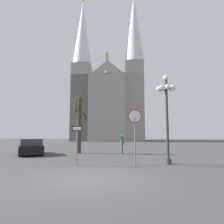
{
  "coord_description": "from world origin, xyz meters",
  "views": [
    {
      "loc": [
        1.74,
        -7.98,
        1.8
      ],
      "look_at": [
        -1.14,
        20.84,
        5.0
      ],
      "focal_mm": 31.39,
      "sensor_mm": 36.0,
      "label": 1
    }
  ],
  "objects_px": {
    "cathedral": "(109,95)",
    "one_way_arrow_sign": "(77,140)",
    "street_lamp": "(167,105)",
    "pedestrian_walking": "(122,142)",
    "stop_sign": "(135,126)",
    "parked_car_near_black": "(31,147)",
    "bare_tree": "(79,124)"
  },
  "relations": [
    {
      "from": "stop_sign",
      "to": "street_lamp",
      "type": "distance_m",
      "value": 2.42
    },
    {
      "from": "one_way_arrow_sign",
      "to": "parked_car_near_black",
      "type": "height_order",
      "value": "one_way_arrow_sign"
    },
    {
      "from": "cathedral",
      "to": "street_lamp",
      "type": "xyz_separation_m",
      "value": [
        7.73,
        -36.36,
        -7.91
      ]
    },
    {
      "from": "stop_sign",
      "to": "parked_car_near_black",
      "type": "distance_m",
      "value": 10.14
    },
    {
      "from": "cathedral",
      "to": "pedestrian_walking",
      "type": "relative_size",
      "value": 21.46
    },
    {
      "from": "stop_sign",
      "to": "pedestrian_walking",
      "type": "bearing_deg",
      "value": 99.86
    },
    {
      "from": "bare_tree",
      "to": "pedestrian_walking",
      "type": "relative_size",
      "value": 3.07
    },
    {
      "from": "street_lamp",
      "to": "pedestrian_walking",
      "type": "relative_size",
      "value": 3.18
    },
    {
      "from": "bare_tree",
      "to": "pedestrian_walking",
      "type": "distance_m",
      "value": 4.38
    },
    {
      "from": "street_lamp",
      "to": "bare_tree",
      "type": "xyz_separation_m",
      "value": [
        -7.03,
        5.78,
        -0.82
      ]
    },
    {
      "from": "one_way_arrow_sign",
      "to": "stop_sign",
      "type": "bearing_deg",
      "value": 8.01
    },
    {
      "from": "stop_sign",
      "to": "pedestrian_walking",
      "type": "xyz_separation_m",
      "value": [
        -1.04,
        6.0,
        -1.22
      ]
    },
    {
      "from": "cathedral",
      "to": "street_lamp",
      "type": "bearing_deg",
      "value": -77.99
    },
    {
      "from": "parked_car_near_black",
      "to": "pedestrian_walking",
      "type": "distance_m",
      "value": 7.88
    },
    {
      "from": "bare_tree",
      "to": "stop_sign",
      "type": "bearing_deg",
      "value": -51.38
    },
    {
      "from": "parked_car_near_black",
      "to": "pedestrian_walking",
      "type": "relative_size",
      "value": 2.59
    },
    {
      "from": "bare_tree",
      "to": "parked_car_near_black",
      "type": "relative_size",
      "value": 1.18
    },
    {
      "from": "one_way_arrow_sign",
      "to": "cathedral",
      "type": "bearing_deg",
      "value": 93.73
    },
    {
      "from": "bare_tree",
      "to": "pedestrian_walking",
      "type": "height_order",
      "value": "bare_tree"
    },
    {
      "from": "one_way_arrow_sign",
      "to": "street_lamp",
      "type": "distance_m",
      "value": 5.81
    },
    {
      "from": "street_lamp",
      "to": "parked_car_near_black",
      "type": "xyz_separation_m",
      "value": [
        -10.77,
        4.19,
        -2.91
      ]
    },
    {
      "from": "bare_tree",
      "to": "parked_car_near_black",
      "type": "xyz_separation_m",
      "value": [
        -3.75,
        -1.59,
        -2.09
      ]
    },
    {
      "from": "cathedral",
      "to": "one_way_arrow_sign",
      "type": "height_order",
      "value": "cathedral"
    },
    {
      "from": "one_way_arrow_sign",
      "to": "pedestrian_walking",
      "type": "bearing_deg",
      "value": 70.46
    },
    {
      "from": "street_lamp",
      "to": "one_way_arrow_sign",
      "type": "bearing_deg",
      "value": -169.02
    },
    {
      "from": "pedestrian_walking",
      "to": "one_way_arrow_sign",
      "type": "bearing_deg",
      "value": -109.54
    },
    {
      "from": "stop_sign",
      "to": "parked_car_near_black",
      "type": "bearing_deg",
      "value": 151.68
    },
    {
      "from": "stop_sign",
      "to": "parked_car_near_black",
      "type": "height_order",
      "value": "stop_sign"
    },
    {
      "from": "bare_tree",
      "to": "parked_car_near_black",
      "type": "bearing_deg",
      "value": -157.0
    },
    {
      "from": "pedestrian_walking",
      "to": "street_lamp",
      "type": "bearing_deg",
      "value": -61.09
    },
    {
      "from": "cathedral",
      "to": "one_way_arrow_sign",
      "type": "relative_size",
      "value": 16.45
    },
    {
      "from": "street_lamp",
      "to": "pedestrian_walking",
      "type": "bearing_deg",
      "value": 118.91
    }
  ]
}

